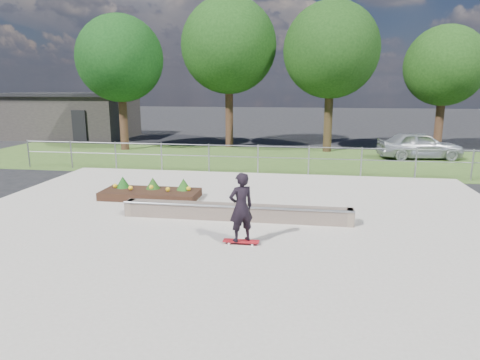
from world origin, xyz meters
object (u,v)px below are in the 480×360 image
planter_bed (151,192)px  skateboarder (241,208)px  grind_ledge (236,212)px  parked_car (419,145)px

planter_bed → skateboarder: (3.38, -3.51, 0.66)m
grind_ledge → skateboarder: size_ratio=3.70×
grind_ledge → parked_car: 13.17m
parked_car → planter_bed: bearing=125.2°
planter_bed → skateboarder: 4.92m
grind_ledge → skateboarder: (0.39, -1.73, 0.64)m
planter_bed → parked_car: (10.17, 9.25, 0.42)m
grind_ledge → parked_car: (7.19, 11.02, 0.40)m
planter_bed → skateboarder: bearing=-46.1°
planter_bed → skateboarder: skateboarder is taller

